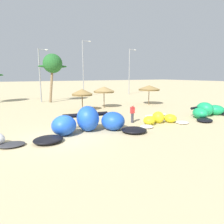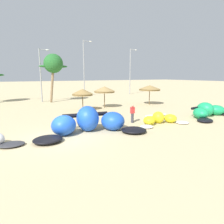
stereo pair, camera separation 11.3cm
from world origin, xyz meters
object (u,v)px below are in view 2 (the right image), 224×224
at_px(kite_center, 160,119).
at_px(beach_umbrella_outermost, 150,88).
at_px(kite_right_of_center, 208,111).
at_px(lamppost_east, 131,69).
at_px(lamppost_east_center, 84,66).
at_px(beach_umbrella_middle, 82,92).
at_px(person_near_kites, 132,114).
at_px(lamppost_west_center, 41,72).
at_px(kite_left_of_center, 89,123).
at_px(beach_umbrella_near_palms, 104,89).
at_px(palm_center_left, 53,64).

relative_size(kite_center, beach_umbrella_outermost, 1.62).
bearing_deg(kite_right_of_center, beach_umbrella_outermost, 89.53).
height_order(kite_center, lamppost_east, lamppost_east).
distance_m(lamppost_east_center, lamppost_east, 10.27).
relative_size(beach_umbrella_middle, person_near_kites, 1.58).
relative_size(person_near_kites, lamppost_west_center, 0.20).
xyz_separation_m(kite_left_of_center, lamppost_east, (19.22, 23.67, 4.62)).
height_order(beach_umbrella_near_palms, lamppost_east_center, lamppost_east_center).
relative_size(beach_umbrella_near_palms, person_near_kites, 1.69).
bearing_deg(palm_center_left, beach_umbrella_middle, -83.09).
height_order(kite_center, beach_umbrella_near_palms, beach_umbrella_near_palms).
relative_size(beach_umbrella_outermost, person_near_kites, 1.88).
height_order(kite_left_of_center, kite_center, kite_left_of_center).
bearing_deg(beach_umbrella_near_palms, beach_umbrella_outermost, -4.54).
relative_size(kite_right_of_center, lamppost_east, 0.71).
bearing_deg(lamppost_east, palm_center_left, -162.63).
height_order(kite_right_of_center, beach_umbrella_near_palms, beach_umbrella_near_palms).
xyz_separation_m(lamppost_west_center, lamppost_east, (19.23, 4.40, 0.81)).
relative_size(kite_right_of_center, person_near_kites, 4.23).
distance_m(kite_center, lamppost_west_center, 21.10).
xyz_separation_m(beach_umbrella_middle, person_near_kites, (1.72, -7.82, -1.36)).
bearing_deg(kite_left_of_center, lamppost_west_center, 90.05).
xyz_separation_m(kite_center, beach_umbrella_outermost, (6.39, 9.45, 1.98)).
bearing_deg(beach_umbrella_outermost, kite_center, -124.07).
bearing_deg(kite_center, person_near_kites, 143.49).
bearing_deg(person_near_kites, beach_umbrella_near_palms, 80.12).
relative_size(kite_right_of_center, beach_umbrella_near_palms, 2.51).
bearing_deg(person_near_kites, kite_right_of_center, -10.04).
bearing_deg(beach_umbrella_middle, lamppost_east_center, 68.30).
bearing_deg(lamppost_west_center, kite_center, -72.00).
bearing_deg(kite_right_of_center, lamppost_east_center, 98.38).
relative_size(kite_left_of_center, beach_umbrella_near_palms, 3.02).
bearing_deg(beach_umbrella_near_palms, beach_umbrella_middle, -166.88).
distance_m(kite_left_of_center, beach_umbrella_outermost, 15.73).
height_order(kite_right_of_center, beach_umbrella_middle, beach_umbrella_middle).
relative_size(kite_right_of_center, beach_umbrella_middle, 2.67).
xyz_separation_m(person_near_kites, lamppost_east, (14.75, 22.66, 4.53)).
xyz_separation_m(beach_umbrella_outermost, lamppost_west_center, (-12.79, 10.23, 2.17)).
xyz_separation_m(beach_umbrella_near_palms, lamppost_east, (13.26, 14.09, 3.01)).
xyz_separation_m(kite_center, beach_umbrella_near_palms, (-0.42, 9.99, 1.95)).
distance_m(kite_center, kite_right_of_center, 6.32).
bearing_deg(palm_center_left, kite_left_of_center, -95.06).
bearing_deg(person_near_kites, kite_left_of_center, -167.28).
relative_size(beach_umbrella_middle, lamppost_west_center, 0.32).
height_order(kite_left_of_center, person_near_kites, kite_left_of_center).
height_order(lamppost_west_center, lamppost_east_center, lamppost_east_center).
xyz_separation_m(beach_umbrella_middle, beach_umbrella_outermost, (10.03, 0.21, 0.19)).
xyz_separation_m(beach_umbrella_near_palms, palm_center_left, (-4.35, 8.58, 3.42)).
distance_m(kite_right_of_center, beach_umbrella_outermost, 9.66).
bearing_deg(kite_right_of_center, beach_umbrella_middle, 137.00).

